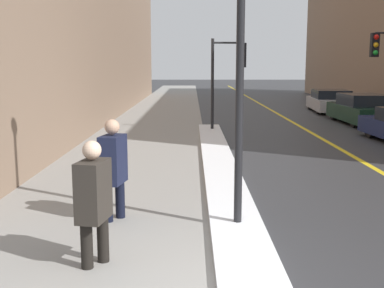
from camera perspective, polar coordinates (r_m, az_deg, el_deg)
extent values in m
cube|color=gray|center=(19.90, -4.75, 2.15)|extent=(4.00, 80.00, 0.01)
cube|color=gold|center=(20.33, 12.37, 2.11)|extent=(0.16, 80.00, 0.00)
cube|color=white|center=(11.58, 3.14, -2.77)|extent=(0.81, 16.04, 0.11)
cylinder|color=black|center=(7.12, 5.48, 10.15)|extent=(0.12, 0.12, 5.17)
cylinder|color=black|center=(18.05, 2.18, 6.92)|extent=(0.11, 0.11, 3.45)
cylinder|color=black|center=(18.15, 3.97, 11.88)|extent=(1.10, 0.20, 0.07)
cube|color=black|center=(18.25, 5.67, 10.43)|extent=(0.32, 0.23, 0.90)
sphere|color=red|center=(18.37, 5.60, 11.32)|extent=(0.19, 0.19, 0.19)
sphere|color=orange|center=(18.37, 5.59, 10.43)|extent=(0.19, 0.19, 0.19)
sphere|color=green|center=(18.36, 5.58, 9.53)|extent=(0.19, 0.19, 0.19)
cube|color=black|center=(19.88, 20.58, 10.93)|extent=(0.31, 0.22, 0.90)
sphere|color=red|center=(19.78, 20.77, 11.76)|extent=(0.19, 0.19, 0.19)
sphere|color=orange|center=(19.77, 20.72, 10.93)|extent=(0.19, 0.19, 0.19)
sphere|color=green|center=(19.76, 20.67, 10.10)|extent=(0.19, 0.19, 0.19)
cylinder|color=black|center=(6.25, -10.78, -10.02)|extent=(0.15, 0.15, 0.85)
cylinder|color=black|center=(6.09, -12.64, -10.60)|extent=(0.15, 0.15, 0.85)
cube|color=#2D2823|center=(6.01, -11.87, -5.45)|extent=(0.39, 0.56, 0.74)
sphere|color=beige|center=(5.90, -12.03, -0.71)|extent=(0.23, 0.23, 0.23)
cylinder|color=black|center=(7.94, -8.78, -5.65)|extent=(0.15, 0.15, 0.88)
cylinder|color=black|center=(7.76, -10.20, -6.04)|extent=(0.15, 0.15, 0.88)
cube|color=#191E38|center=(7.72, -9.60, -1.83)|extent=(0.40, 0.58, 0.77)
sphere|color=tan|center=(7.64, -9.70, 2.02)|extent=(0.24, 0.24, 0.24)
cylinder|color=black|center=(17.65, 20.16, 1.79)|extent=(0.22, 0.69, 0.68)
cube|color=black|center=(21.92, 19.19, 3.53)|extent=(1.81, 4.41, 0.65)
cube|color=black|center=(21.77, 19.36, 4.97)|extent=(1.64, 2.31, 0.49)
cylinder|color=black|center=(22.98, 16.25, 3.53)|extent=(0.22, 0.63, 0.62)
cylinder|color=black|center=(23.46, 19.74, 3.47)|extent=(0.22, 0.63, 0.62)
cylinder|color=black|center=(20.41, 18.50, 2.74)|extent=(0.22, 0.63, 0.62)
cube|color=#B2B2B7|center=(26.94, 15.80, 4.62)|extent=(2.21, 4.46, 0.59)
cube|color=black|center=(26.80, 15.89, 5.72)|extent=(1.89, 2.38, 0.45)
cylinder|color=black|center=(28.12, 13.65, 4.64)|extent=(0.28, 0.65, 0.63)
cylinder|color=black|center=(28.42, 16.84, 4.55)|extent=(0.28, 0.65, 0.63)
cylinder|color=black|center=(25.49, 14.61, 4.15)|extent=(0.28, 0.65, 0.63)
cylinder|color=black|center=(25.82, 18.11, 4.05)|extent=(0.28, 0.65, 0.63)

